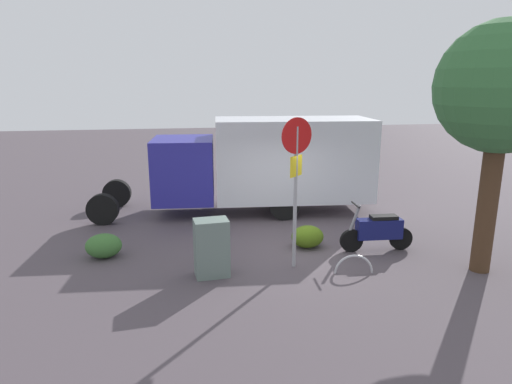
% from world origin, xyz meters
% --- Properties ---
extents(ground_plane, '(60.00, 60.00, 0.00)m').
position_xyz_m(ground_plane, '(0.00, 0.00, 0.00)').
color(ground_plane, '#4F454C').
extents(box_truck_near, '(8.64, 2.83, 2.92)m').
position_xyz_m(box_truck_near, '(0.14, -3.33, 1.62)').
color(box_truck_near, black).
rests_on(box_truck_near, ground).
extents(motorcycle, '(1.81, 0.55, 1.20)m').
position_xyz_m(motorcycle, '(-2.01, 0.49, 0.52)').
color(motorcycle, black).
rests_on(motorcycle, ground).
extents(stop_sign, '(0.71, 0.33, 3.31)m').
position_xyz_m(stop_sign, '(0.24, 1.10, 2.21)').
color(stop_sign, '#9E9EA3').
rests_on(stop_sign, ground).
extents(street_tree, '(2.64, 2.64, 5.23)m').
position_xyz_m(street_tree, '(-3.72, 1.96, 3.85)').
color(street_tree, '#47301E').
rests_on(street_tree, ground).
extents(utility_cabinet, '(0.75, 0.56, 1.24)m').
position_xyz_m(utility_cabinet, '(2.07, 1.26, 0.62)').
color(utility_cabinet, slate).
rests_on(utility_cabinet, ground).
extents(bike_rack_hoop, '(0.85, 0.16, 0.85)m').
position_xyz_m(bike_rack_hoop, '(-0.94, 1.66, 0.00)').
color(bike_rack_hoop, '#B7B7BC').
rests_on(bike_rack_hoop, ground).
extents(shrub_near_sign, '(0.83, 0.68, 0.57)m').
position_xyz_m(shrub_near_sign, '(4.51, -0.17, 0.28)').
color(shrub_near_sign, '#3A6C30').
rests_on(shrub_near_sign, ground).
extents(shrub_mid_verge, '(0.80, 0.66, 0.55)m').
position_xyz_m(shrub_mid_verge, '(-0.39, -0.02, 0.27)').
color(shrub_mid_verge, '#4B6A16').
rests_on(shrub_mid_verge, ground).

